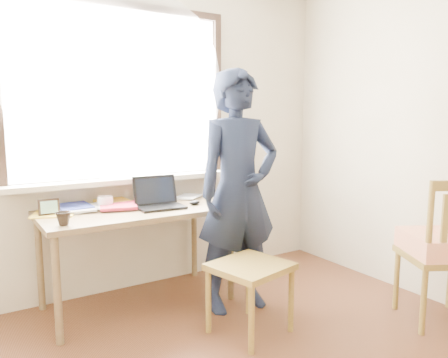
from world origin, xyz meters
TOP-DOWN VIEW (x-y plane):
  - room_shell at (-0.02, 0.20)m, footprint 3.52×4.02m
  - desk at (-0.23, 1.63)m, footprint 1.40×0.70m
  - laptop at (-0.07, 1.60)m, footprint 0.36×0.30m
  - mug_white at (-0.42, 1.77)m, footprint 0.15×0.15m
  - mug_dark at (-0.80, 1.41)m, footprint 0.12×0.12m
  - mouse at (0.21, 1.53)m, footprint 0.09×0.06m
  - desk_clutter at (-0.47, 1.80)m, footprint 0.84×0.53m
  - book_a at (-0.70, 1.80)m, footprint 0.24×0.30m
  - book_b at (0.25, 1.88)m, footprint 0.29×0.29m
  - picture_frame at (-0.83, 1.73)m, footprint 0.14×0.02m
  - work_chair at (0.23, 0.82)m, footprint 0.55×0.53m
  - side_chair at (1.44, 0.23)m, footprint 0.64×0.63m
  - person at (0.39, 1.19)m, footprint 0.68×0.48m

SIDE VIEW (x-z plane):
  - work_chair at x=0.23m, z-range 0.16..0.64m
  - side_chair at x=1.44m, z-range 0.03..1.06m
  - desk at x=-0.23m, z-range 0.30..1.04m
  - book_b at x=0.25m, z-range 0.75..0.77m
  - book_a at x=-0.70m, z-range 0.75..0.77m
  - mouse at x=0.21m, z-range 0.75..0.78m
  - desk_clutter at x=-0.47m, z-range 0.75..0.78m
  - mug_dark at x=-0.80m, z-range 0.75..0.83m
  - mug_white at x=-0.42m, z-range 0.75..0.84m
  - picture_frame at x=-0.83m, z-range 0.75..0.86m
  - laptop at x=-0.07m, z-range 0.69..0.92m
  - person at x=0.39m, z-range 0.00..1.77m
  - room_shell at x=-0.02m, z-range 0.33..2.94m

